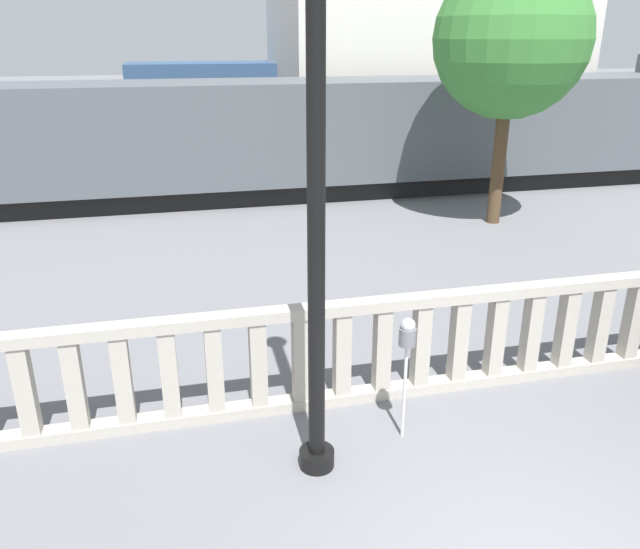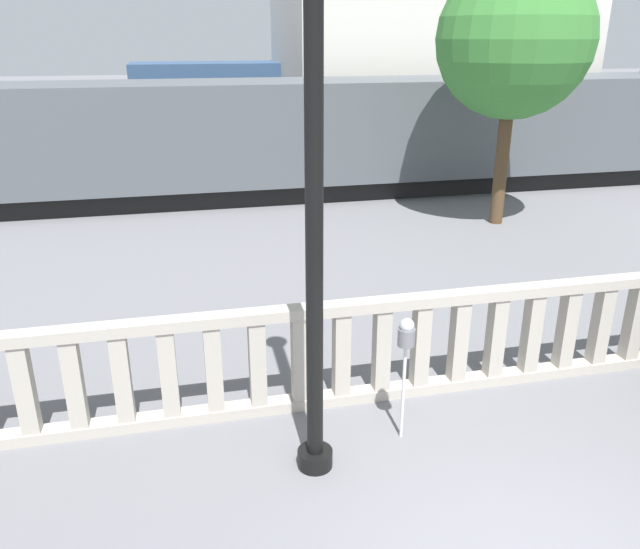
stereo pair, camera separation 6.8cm
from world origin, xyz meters
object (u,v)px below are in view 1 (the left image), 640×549
at_px(train_near, 341,135).
at_px(tree_left, 511,40).
at_px(train_far, 365,101).
at_px(parking_meter, 407,341).
at_px(lamppost, 316,206).

height_order(train_near, tree_left, tree_left).
xyz_separation_m(train_far, tree_left, (-0.43, -12.54, 2.56)).
relative_size(parking_meter, train_far, 0.08).
height_order(parking_meter, train_near, train_near).
bearing_deg(tree_left, train_near, 125.46).
distance_m(parking_meter, train_far, 21.54).
xyz_separation_m(lamppost, tree_left, (6.65, 8.45, 1.42)).
bearing_deg(lamppost, parking_meter, 15.00).
bearing_deg(parking_meter, tree_left, 55.86).
height_order(lamppost, train_far, lamppost).
bearing_deg(parking_meter, train_far, 73.95).
xyz_separation_m(train_near, tree_left, (2.96, -4.16, 2.67)).
bearing_deg(parking_meter, train_near, 78.23).
distance_m(train_far, tree_left, 12.81).
height_order(train_far, tree_left, tree_left).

